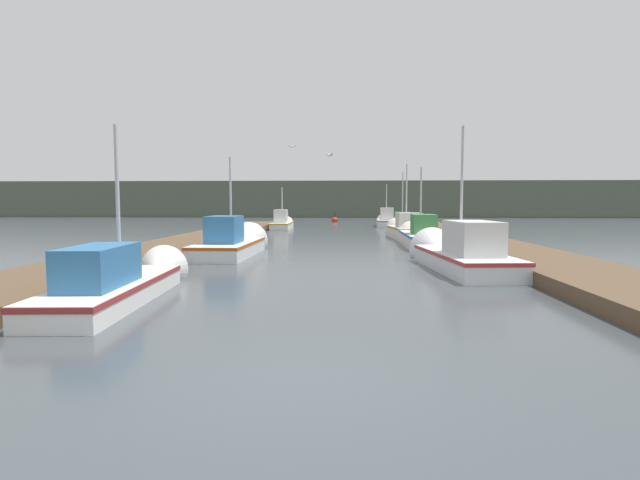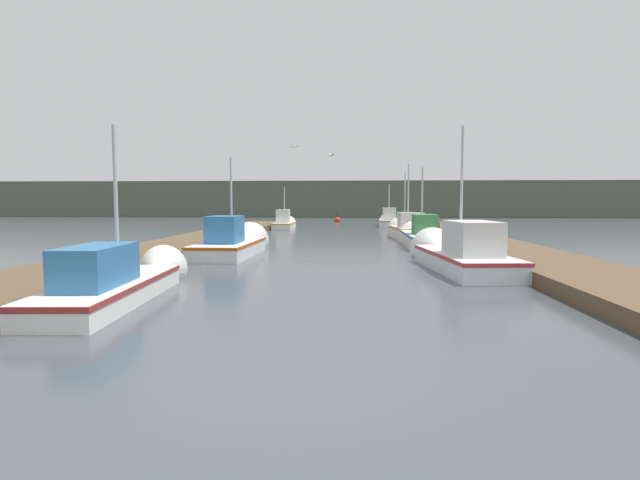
{
  "view_description": "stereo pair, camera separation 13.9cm",
  "coord_description": "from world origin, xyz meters",
  "px_view_note": "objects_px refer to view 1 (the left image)",
  "views": [
    {
      "loc": [
        0.49,
        -5.42,
        2.05
      ],
      "look_at": [
        -0.35,
        11.03,
        0.76
      ],
      "focal_mm": 28.0,
      "sensor_mm": 36.0,
      "label": 1
    },
    {
      "loc": [
        0.63,
        -5.42,
        2.05
      ],
      "look_at": [
        -0.35,
        11.03,
        0.76
      ],
      "focal_mm": 28.0,
      "sensor_mm": 36.0,
      "label": 2
    }
  ],
  "objects_px": {
    "fishing_boat_1": "(457,253)",
    "mooring_piling_0": "(486,248)",
    "fishing_boat_7": "(386,221)",
    "seagull_lead": "(330,155)",
    "fishing_boat_4": "(405,230)",
    "fishing_boat_5": "(402,226)",
    "fishing_boat_0": "(124,280)",
    "mooring_piling_1": "(435,232)",
    "seagull_1": "(292,147)",
    "channel_buoy": "(335,220)",
    "fishing_boat_3": "(419,236)",
    "fishing_boat_6": "(282,223)",
    "fishing_boat_2": "(234,243)"
  },
  "relations": [
    {
      "from": "fishing_boat_6",
      "to": "mooring_piling_0",
      "type": "bearing_deg",
      "value": -65.66
    },
    {
      "from": "fishing_boat_5",
      "to": "channel_buoy",
      "type": "xyz_separation_m",
      "value": [
        -4.8,
        16.12,
        -0.24
      ]
    },
    {
      "from": "fishing_boat_1",
      "to": "mooring_piling_0",
      "type": "height_order",
      "value": "fishing_boat_1"
    },
    {
      "from": "fishing_boat_1",
      "to": "seagull_1",
      "type": "bearing_deg",
      "value": 107.24
    },
    {
      "from": "fishing_boat_6",
      "to": "fishing_boat_5",
      "type": "bearing_deg",
      "value": -25.75
    },
    {
      "from": "fishing_boat_0",
      "to": "mooring_piling_1",
      "type": "height_order",
      "value": "fishing_boat_0"
    },
    {
      "from": "channel_buoy",
      "to": "seagull_lead",
      "type": "height_order",
      "value": "seagull_lead"
    },
    {
      "from": "fishing_boat_0",
      "to": "fishing_boat_4",
      "type": "distance_m",
      "value": 19.27
    },
    {
      "from": "seagull_1",
      "to": "fishing_boat_0",
      "type": "bearing_deg",
      "value": 84.17
    },
    {
      "from": "mooring_piling_1",
      "to": "channel_buoy",
      "type": "relative_size",
      "value": 0.94
    },
    {
      "from": "fishing_boat_6",
      "to": "fishing_boat_4",
      "type": "bearing_deg",
      "value": -49.58
    },
    {
      "from": "fishing_boat_6",
      "to": "channel_buoy",
      "type": "bearing_deg",
      "value": 72.61
    },
    {
      "from": "fishing_boat_1",
      "to": "mooring_piling_0",
      "type": "xyz_separation_m",
      "value": [
        1.29,
        1.49,
        0.03
      ]
    },
    {
      "from": "fishing_boat_0",
      "to": "channel_buoy",
      "type": "height_order",
      "value": "fishing_boat_0"
    },
    {
      "from": "mooring_piling_0",
      "to": "fishing_boat_0",
      "type": "bearing_deg",
      "value": -145.01
    },
    {
      "from": "fishing_boat_0",
      "to": "fishing_boat_2",
      "type": "height_order",
      "value": "fishing_boat_2"
    },
    {
      "from": "fishing_boat_1",
      "to": "mooring_piling_0",
      "type": "relative_size",
      "value": 6.64
    },
    {
      "from": "fishing_boat_1",
      "to": "fishing_boat_0",
      "type": "bearing_deg",
      "value": -153.31
    },
    {
      "from": "fishing_boat_3",
      "to": "channel_buoy",
      "type": "distance_m",
      "value": 26.27
    },
    {
      "from": "fishing_boat_4",
      "to": "fishing_boat_6",
      "type": "xyz_separation_m",
      "value": [
        -8.02,
        9.18,
        -0.04
      ]
    },
    {
      "from": "fishing_boat_2",
      "to": "fishing_boat_7",
      "type": "distance_m",
      "value": 23.39
    },
    {
      "from": "fishing_boat_7",
      "to": "mooring_piling_1",
      "type": "xyz_separation_m",
      "value": [
        1.09,
        -16.46,
        0.1
      ]
    },
    {
      "from": "fishing_boat_5",
      "to": "seagull_1",
      "type": "height_order",
      "value": "seagull_1"
    },
    {
      "from": "fishing_boat_1",
      "to": "fishing_boat_5",
      "type": "xyz_separation_m",
      "value": [
        0.32,
        17.68,
        -0.04
      ]
    },
    {
      "from": "fishing_boat_1",
      "to": "fishing_boat_4",
      "type": "height_order",
      "value": "fishing_boat_1"
    },
    {
      "from": "mooring_piling_0",
      "to": "seagull_lead",
      "type": "distance_m",
      "value": 10.78
    },
    {
      "from": "fishing_boat_2",
      "to": "fishing_boat_3",
      "type": "relative_size",
      "value": 1.0
    },
    {
      "from": "mooring_piling_0",
      "to": "mooring_piling_1",
      "type": "bearing_deg",
      "value": 92.02
    },
    {
      "from": "fishing_boat_6",
      "to": "channel_buoy",
      "type": "relative_size",
      "value": 4.47
    },
    {
      "from": "seagull_1",
      "to": "mooring_piling_0",
      "type": "bearing_deg",
      "value": 116.38
    },
    {
      "from": "fishing_boat_3",
      "to": "mooring_piling_0",
      "type": "relative_size",
      "value": 6.38
    },
    {
      "from": "mooring_piling_1",
      "to": "fishing_boat_5",
      "type": "bearing_deg",
      "value": 94.81
    },
    {
      "from": "fishing_boat_3",
      "to": "seagull_lead",
      "type": "height_order",
      "value": "seagull_lead"
    },
    {
      "from": "fishing_boat_0",
      "to": "seagull_lead",
      "type": "height_order",
      "value": "seagull_lead"
    },
    {
      "from": "mooring_piling_0",
      "to": "seagull_lead",
      "type": "bearing_deg",
      "value": 123.22
    },
    {
      "from": "fishing_boat_2",
      "to": "fishing_boat_4",
      "type": "relative_size",
      "value": 1.28
    },
    {
      "from": "mooring_piling_1",
      "to": "seagull_1",
      "type": "height_order",
      "value": "seagull_1"
    },
    {
      "from": "fishing_boat_2",
      "to": "mooring_piling_0",
      "type": "bearing_deg",
      "value": -13.06
    },
    {
      "from": "channel_buoy",
      "to": "seagull_1",
      "type": "distance_m",
      "value": 18.46
    },
    {
      "from": "seagull_lead",
      "to": "seagull_1",
      "type": "bearing_deg",
      "value": 169.91
    },
    {
      "from": "fishing_boat_0",
      "to": "fishing_boat_5",
      "type": "xyz_separation_m",
      "value": [
        8.42,
        22.77,
        0.04
      ]
    },
    {
      "from": "fishing_boat_5",
      "to": "mooring_piling_1",
      "type": "distance_m",
      "value": 8.31
    },
    {
      "from": "fishing_boat_6",
      "to": "channel_buoy",
      "type": "distance_m",
      "value": 12.71
    },
    {
      "from": "fishing_boat_3",
      "to": "mooring_piling_0",
      "type": "distance_m",
      "value": 6.55
    },
    {
      "from": "fishing_boat_5",
      "to": "seagull_lead",
      "type": "bearing_deg",
      "value": -114.89
    },
    {
      "from": "fishing_boat_0",
      "to": "seagull_lead",
      "type": "bearing_deg",
      "value": 71.63
    },
    {
      "from": "fishing_boat_7",
      "to": "seagull_lead",
      "type": "xyz_separation_m",
      "value": [
        -4.14,
        -15.95,
        3.92
      ]
    },
    {
      "from": "fishing_boat_6",
      "to": "fishing_boat_7",
      "type": "bearing_deg",
      "value": 27.06
    },
    {
      "from": "fishing_boat_1",
      "to": "channel_buoy",
      "type": "bearing_deg",
      "value": 92.12
    },
    {
      "from": "fishing_boat_5",
      "to": "seagull_lead",
      "type": "xyz_separation_m",
      "value": [
        -4.54,
        -7.77,
        3.94
      ]
    }
  ]
}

